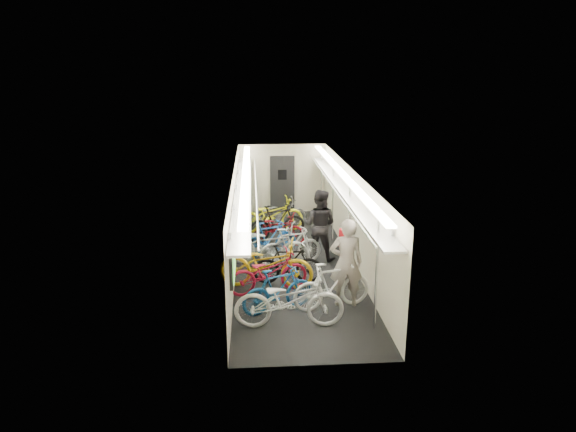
{
  "coord_description": "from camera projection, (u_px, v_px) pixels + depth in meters",
  "views": [
    {
      "loc": [
        -1.03,
        -12.6,
        4.75
      ],
      "look_at": [
        -0.13,
        0.27,
        1.15
      ],
      "focal_mm": 32.0,
      "sensor_mm": 36.0,
      "label": 1
    }
  ],
  "objects": [
    {
      "name": "bicycle_11",
      "position": [
        332.0,
        285.0,
        10.62
      ],
      "size": [
        1.78,
        0.91,
        1.03
      ],
      "primitive_type": "imported",
      "rotation": [
        0.0,
        0.0,
        1.83
      ],
      "color": "white",
      "rests_on": "ground"
    },
    {
      "name": "passenger_near",
      "position": [
        346.0,
        263.0,
        10.66
      ],
      "size": [
        0.72,
        0.49,
        1.89
      ],
      "primitive_type": "imported",
      "rotation": [
        0.0,
        0.0,
        3.09
      ],
      "color": "gray",
      "rests_on": "ground"
    },
    {
      "name": "bicycle_0",
      "position": [
        289.0,
        300.0,
        9.82
      ],
      "size": [
        2.13,
        0.79,
        1.11
      ],
      "primitive_type": "imported",
      "rotation": [
        0.0,
        0.0,
        1.55
      ],
      "color": "silver",
      "rests_on": "ground"
    },
    {
      "name": "bicycle_6",
      "position": [
        268.0,
        245.0,
        12.94
      ],
      "size": [
        2.32,
        1.46,
        1.15
      ],
      "primitive_type": "imported",
      "rotation": [
        0.0,
        0.0,
        1.22
      ],
      "color": "#A9A9AD",
      "rests_on": "ground"
    },
    {
      "name": "bicycle_4",
      "position": [
        266.0,
        264.0,
        11.65
      ],
      "size": [
        2.26,
        1.14,
        1.13
      ],
      "primitive_type": "imported",
      "rotation": [
        0.0,
        0.0,
        1.38
      ],
      "color": "gold",
      "rests_on": "ground"
    },
    {
      "name": "bicycle_5",
      "position": [
        291.0,
        246.0,
        13.05
      ],
      "size": [
        1.73,
        0.91,
        1.0
      ],
      "primitive_type": "imported",
      "rotation": [
        0.0,
        0.0,
        1.85
      ],
      "color": "silver",
      "rests_on": "ground"
    },
    {
      "name": "train_car_shell",
      "position": [
        278.0,
        193.0,
        13.67
      ],
      "size": [
        10.0,
        10.0,
        10.0
      ],
      "color": "black",
      "rests_on": "ground"
    },
    {
      "name": "bicycle_3",
      "position": [
        288.0,
        264.0,
        11.89
      ],
      "size": [
        1.61,
        0.49,
        0.96
      ],
      "primitive_type": "imported",
      "rotation": [
        0.0,
        0.0,
        1.55
      ],
      "color": "black",
      "rests_on": "ground"
    },
    {
      "name": "bicycle_12",
      "position": [
        279.0,
        213.0,
        16.34
      ],
      "size": [
        1.83,
        0.89,
        0.92
      ],
      "primitive_type": "imported",
      "rotation": [
        0.0,
        0.0,
        1.74
      ],
      "color": "slate",
      "rests_on": "ground"
    },
    {
      "name": "bicycle_1",
      "position": [
        278.0,
        290.0,
        10.48
      ],
      "size": [
        1.64,
        1.03,
        0.95
      ],
      "primitive_type": "imported",
      "rotation": [
        0.0,
        0.0,
        1.97
      ],
      "color": "#164C89",
      "rests_on": "ground"
    },
    {
      "name": "passenger_mid",
      "position": [
        319.0,
        225.0,
        13.38
      ],
      "size": [
        1.11,
        1.01,
        1.87
      ],
      "primitive_type": "imported",
      "rotation": [
        0.0,
        0.0,
        2.74
      ],
      "color": "black",
      "rests_on": "ground"
    },
    {
      "name": "bicycle_2",
      "position": [
        268.0,
        272.0,
        11.39
      ],
      "size": [
        1.93,
        1.12,
        0.96
      ],
      "primitive_type": "imported",
      "rotation": [
        0.0,
        0.0,
        1.85
      ],
      "color": "maroon",
      "rests_on": "ground"
    },
    {
      "name": "bicycle_10",
      "position": [
        271.0,
        215.0,
        15.78
      ],
      "size": [
        2.15,
        1.06,
        1.08
      ],
      "primitive_type": "imported",
      "rotation": [
        0.0,
        0.0,
        1.75
      ],
      "color": "#F5F317",
      "rests_on": "ground"
    },
    {
      "name": "bicycle_9",
      "position": [
        277.0,
        223.0,
        14.94
      ],
      "size": [
        1.89,
        1.17,
        1.1
      ],
      "primitive_type": "imported",
      "rotation": [
        0.0,
        0.0,
        1.96
      ],
      "color": "black",
      "rests_on": "ground"
    },
    {
      "name": "backpack",
      "position": [
        345.0,
        238.0,
        11.21
      ],
      "size": [
        0.29,
        0.2,
        0.38
      ],
      "primitive_type": "cube",
      "rotation": [
        0.0,
        0.0,
        -0.26
      ],
      "color": "red",
      "rests_on": "passenger_near"
    },
    {
      "name": "bicycle_8",
      "position": [
        276.0,
        228.0,
        14.74
      ],
      "size": [
        1.85,
        1.28,
        0.92
      ],
      "primitive_type": "imported",
      "rotation": [
        0.0,
        0.0,
        1.15
      ],
      "color": "maroon",
      "rests_on": "ground"
    },
    {
      "name": "bicycle_7",
      "position": [
        269.0,
        239.0,
        13.69
      ],
      "size": [
        1.66,
        1.03,
        0.97
      ],
      "primitive_type": "imported",
      "rotation": [
        0.0,
        0.0,
        1.96
      ],
      "color": "#1A539E",
      "rests_on": "ground"
    }
  ]
}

